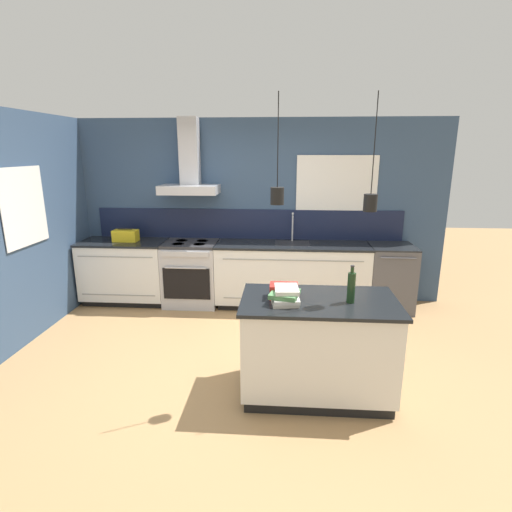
{
  "coord_description": "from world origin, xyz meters",
  "views": [
    {
      "loc": [
        0.53,
        -3.71,
        2.16
      ],
      "look_at": [
        0.23,
        0.47,
        1.05
      ],
      "focal_mm": 28.0,
      "sensor_mm": 36.0,
      "label": 1
    }
  ],
  "objects_px": {
    "bottle_on_island": "(351,287)",
    "yellow_toolbox": "(126,236)",
    "dishwasher": "(390,277)",
    "red_supply_box": "(284,291)",
    "book_stack": "(285,295)",
    "oven_range": "(192,273)"
  },
  "relations": [
    {
      "from": "book_stack",
      "to": "yellow_toolbox",
      "type": "bearing_deg",
      "value": 135.75
    },
    {
      "from": "oven_range",
      "to": "book_stack",
      "type": "bearing_deg",
      "value": -58.74
    },
    {
      "from": "dishwasher",
      "to": "oven_range",
      "type": "bearing_deg",
      "value": -179.91
    },
    {
      "from": "dishwasher",
      "to": "red_supply_box",
      "type": "relative_size",
      "value": 3.74
    },
    {
      "from": "red_supply_box",
      "to": "yellow_toolbox",
      "type": "height_order",
      "value": "yellow_toolbox"
    },
    {
      "from": "oven_range",
      "to": "yellow_toolbox",
      "type": "relative_size",
      "value": 2.68
    },
    {
      "from": "book_stack",
      "to": "red_supply_box",
      "type": "bearing_deg",
      "value": 97.16
    },
    {
      "from": "oven_range",
      "to": "bottle_on_island",
      "type": "bearing_deg",
      "value": -48.84
    },
    {
      "from": "bottle_on_island",
      "to": "book_stack",
      "type": "relative_size",
      "value": 1.04
    },
    {
      "from": "bottle_on_island",
      "to": "red_supply_box",
      "type": "relative_size",
      "value": 1.34
    },
    {
      "from": "dishwasher",
      "to": "red_supply_box",
      "type": "height_order",
      "value": "red_supply_box"
    },
    {
      "from": "book_stack",
      "to": "yellow_toolbox",
      "type": "relative_size",
      "value": 0.92
    },
    {
      "from": "oven_range",
      "to": "bottle_on_island",
      "type": "xyz_separation_m",
      "value": [
        1.89,
        -2.16,
        0.59
      ]
    },
    {
      "from": "book_stack",
      "to": "yellow_toolbox",
      "type": "xyz_separation_m",
      "value": [
        -2.27,
        2.21,
        0.02
      ]
    },
    {
      "from": "oven_range",
      "to": "yellow_toolbox",
      "type": "xyz_separation_m",
      "value": [
        -0.93,
        0.0,
        0.54
      ]
    },
    {
      "from": "bottle_on_island",
      "to": "yellow_toolbox",
      "type": "distance_m",
      "value": 3.56
    },
    {
      "from": "bottle_on_island",
      "to": "book_stack",
      "type": "xyz_separation_m",
      "value": [
        -0.55,
        -0.04,
        -0.08
      ]
    },
    {
      "from": "bottle_on_island",
      "to": "yellow_toolbox",
      "type": "bearing_deg",
      "value": 142.45
    },
    {
      "from": "oven_range",
      "to": "yellow_toolbox",
      "type": "height_order",
      "value": "yellow_toolbox"
    },
    {
      "from": "bottle_on_island",
      "to": "book_stack",
      "type": "height_order",
      "value": "bottle_on_island"
    },
    {
      "from": "dishwasher",
      "to": "book_stack",
      "type": "bearing_deg",
      "value": -123.33
    },
    {
      "from": "book_stack",
      "to": "red_supply_box",
      "type": "height_order",
      "value": "book_stack"
    }
  ]
}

